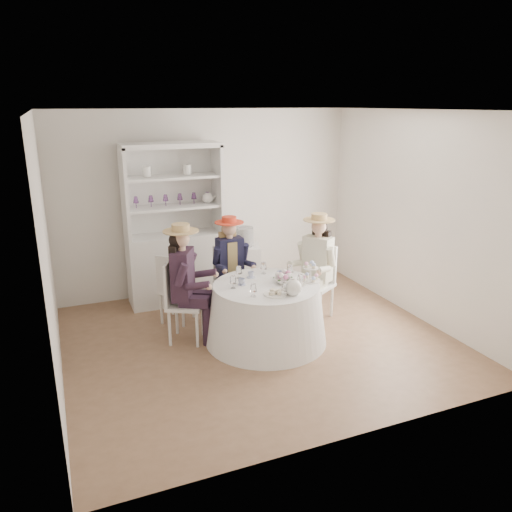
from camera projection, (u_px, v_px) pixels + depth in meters
name	position (u px, v px, depth m)	size (l,w,h in m)	color
ground	(259.00, 340.00, 6.08)	(4.50, 4.50, 0.00)	brown
ceiling	(260.00, 110.00, 5.29)	(4.50, 4.50, 0.00)	white
wall_back	(208.00, 202.00, 7.45)	(4.50, 4.50, 0.00)	white
wall_front	(358.00, 292.00, 3.92)	(4.50, 4.50, 0.00)	white
wall_left	(47.00, 255.00, 4.86)	(4.50, 4.50, 0.00)	white
wall_right	(418.00, 217.00, 6.50)	(4.50, 4.50, 0.00)	white
tea_table	(266.00, 313.00, 5.98)	(1.46, 1.46, 0.72)	white
hutch	(175.00, 247.00, 7.11)	(1.44, 0.77, 2.27)	silver
side_table	(244.00, 268.00, 7.63)	(0.46, 0.46, 0.71)	silver
hatbox	(244.00, 237.00, 7.49)	(0.28, 0.28, 0.28)	black
guest_left	(185.00, 277.00, 5.85)	(0.62, 0.56, 1.46)	silver
guest_mid	(230.00, 260.00, 6.66)	(0.49, 0.51, 1.35)	silver
guest_right	(317.00, 261.00, 6.50)	(0.61, 0.57, 1.43)	silver
spare_chair	(174.00, 287.00, 6.43)	(0.55, 0.55, 0.94)	silver
teacup_a	(242.00, 282.00, 5.86)	(0.09, 0.09, 0.07)	white
teacup_b	(251.00, 275.00, 6.10)	(0.07, 0.07, 0.07)	white
teacup_c	(280.00, 275.00, 6.09)	(0.10, 0.10, 0.08)	white
flower_bowl	(283.00, 281.00, 5.90)	(0.20, 0.20, 0.05)	white
flower_arrangement	(283.00, 275.00, 5.94)	(0.17, 0.17, 0.06)	pink
table_teapot	(293.00, 287.00, 5.54)	(0.27, 0.19, 0.20)	white
sandwich_plate	(275.00, 293.00, 5.56)	(0.26, 0.26, 0.06)	white
cupcake_stand	(310.00, 274.00, 5.97)	(0.25, 0.25, 0.23)	white
stemware_set	(266.00, 279.00, 5.85)	(0.86, 0.86, 0.15)	white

